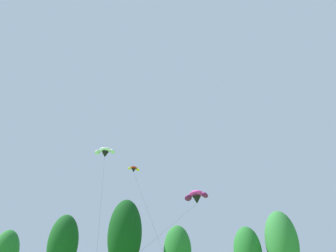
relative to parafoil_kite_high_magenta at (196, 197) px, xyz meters
name	(u,v)px	position (x,y,z in m)	size (l,w,h in m)	color
treeline_tree_c	(63,244)	(-24.45, 11.15, -4.96)	(5.28, 5.28, 12.90)	#472D19
treeline_tree_d	(125,234)	(-12.91, 9.99, -3.66)	(5.86, 5.86, 15.05)	#472D19
treeline_tree_e	(178,251)	(-3.85, 10.44, -6.43)	(4.63, 4.63, 10.48)	#472D19
treeline_tree_f	(248,252)	(7.65, 11.31, -6.59)	(4.56, 4.56, 10.22)	#472D19
treeline_tree_g	(282,242)	(13.07, 10.31, -5.23)	(5.16, 5.16, 12.46)	#472D19
parafoil_kite_high_magenta	(196,197)	(0.00, 0.00, 0.00)	(9.17, 19.81, 12.19)	#D12893
parafoil_kite_mid_red_yellow	(134,169)	(-10.06, 2.47, 5.41)	(9.97, 20.34, 17.55)	red
parafoil_kite_far_white	(105,152)	(-13.34, -2.66, 6.52)	(7.77, 16.33, 18.44)	white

